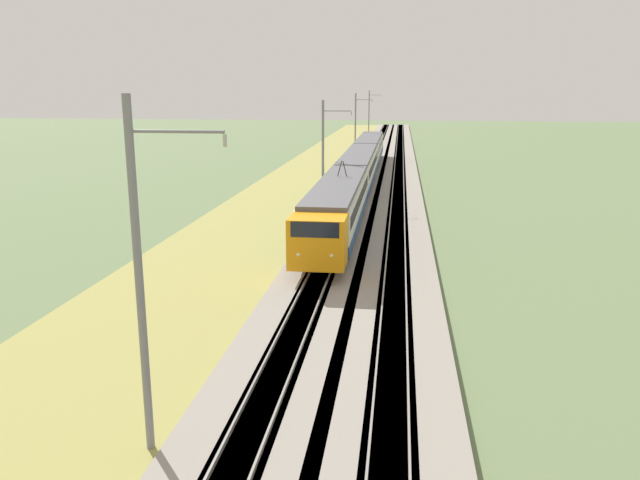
{
  "coord_description": "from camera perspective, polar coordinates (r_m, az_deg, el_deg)",
  "views": [
    {
      "loc": [
        -7.33,
        -3.96,
        9.69
      ],
      "look_at": [
        23.67,
        0.0,
        2.15
      ],
      "focal_mm": 35.0,
      "sensor_mm": 36.0,
      "label": 1
    }
  ],
  "objects": [
    {
      "name": "catenary_mast_far",
      "position": [
        92.37,
        3.29,
        10.48
      ],
      "size": [
        0.22,
        2.56,
        9.22
      ],
      "color": "slate",
      "rests_on": "ground"
    },
    {
      "name": "catenary_mast_mid",
      "position": [
        53.95,
        0.33,
        8.12
      ],
      "size": [
        0.22,
        2.56,
        8.87
      ],
      "color": "slate",
      "rests_on": "ground"
    },
    {
      "name": "track_adjacent",
      "position": [
        58.12,
        7.15,
        4.02
      ],
      "size": [
        240.0,
        1.57,
        0.45
      ],
      "color": "#4C4238",
      "rests_on": "ground"
    },
    {
      "name": "catenary_mast_near",
      "position": [
        16.68,
        -16.04,
        -3.47
      ],
      "size": [
        0.22,
        2.56,
        9.61
      ],
      "color": "slate",
      "rests_on": "ground"
    },
    {
      "name": "grass_verge",
      "position": [
        58.97,
        -2.5,
        4.15
      ],
      "size": [
        240.0,
        10.44,
        0.12
      ],
      "color": "#99934C",
      "rests_on": "ground"
    },
    {
      "name": "catenary_mast_distant",
      "position": [
        130.96,
        4.52,
        11.44
      ],
      "size": [
        0.22,
        2.56,
        9.59
      ],
      "color": "slate",
      "rests_on": "ground"
    },
    {
      "name": "ballast_adjacent",
      "position": [
        58.12,
        7.15,
        4.01
      ],
      "size": [
        240.0,
        4.4,
        0.3
      ],
      "color": "gray",
      "rests_on": "ground"
    },
    {
      "name": "passenger_train",
      "position": [
        61.46,
        3.56,
        6.61
      ],
      "size": [
        63.22,
        2.98,
        4.89
      ],
      "rotation": [
        0.0,
        0.0,
        3.14
      ],
      "color": "orange",
      "rests_on": "ground"
    },
    {
      "name": "ballast_main",
      "position": [
        58.26,
        3.29,
        4.12
      ],
      "size": [
        240.0,
        4.4,
        0.3
      ],
      "color": "gray",
      "rests_on": "ground"
    },
    {
      "name": "track_main",
      "position": [
        58.25,
        3.29,
        4.12
      ],
      "size": [
        240.0,
        1.57,
        0.45
      ],
      "color": "#4C4238",
      "rests_on": "ground"
    }
  ]
}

